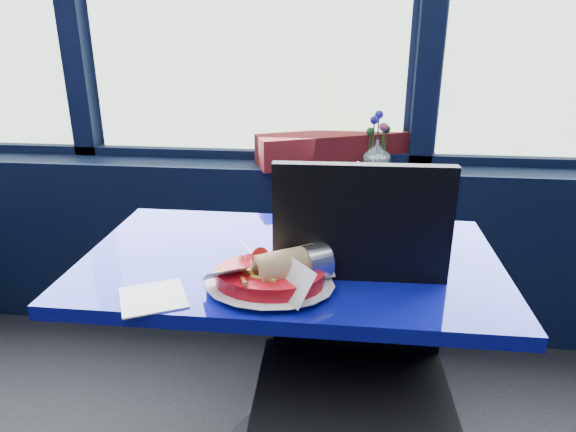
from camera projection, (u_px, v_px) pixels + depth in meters
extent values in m
cube|color=black|center=(248.00, 243.00, 2.46)|extent=(5.00, 0.26, 0.80)
cube|color=black|center=(248.00, 156.00, 2.39)|extent=(4.80, 0.08, 0.06)
cylinder|color=black|center=(290.00, 373.00, 1.64)|extent=(0.12, 0.12, 0.68)
cube|color=#0D1298|center=(290.00, 263.00, 1.50)|extent=(1.20, 0.70, 0.04)
cube|color=black|center=(353.00, 408.00, 1.24)|extent=(0.49, 0.49, 0.05)
cube|color=black|center=(359.00, 261.00, 1.35)|extent=(0.46, 0.05, 0.53)
cylinder|color=black|center=(278.00, 428.00, 1.54)|extent=(0.03, 0.03, 0.49)
cube|color=black|center=(342.00, 288.00, 1.96)|extent=(0.49, 0.49, 0.04)
cube|color=black|center=(357.00, 252.00, 1.70)|extent=(0.39, 0.11, 0.45)
cylinder|color=black|center=(391.00, 324.00, 2.14)|extent=(0.02, 0.02, 0.42)
cylinder|color=black|center=(377.00, 375.00, 1.83)|extent=(0.02, 0.02, 0.42)
cylinder|color=black|center=(311.00, 310.00, 2.25)|extent=(0.02, 0.02, 0.42)
cylinder|color=black|center=(284.00, 356.00, 1.94)|extent=(0.02, 0.02, 0.42)
cube|color=maroon|center=(332.00, 148.00, 2.28)|extent=(0.68, 0.42, 0.13)
imported|color=silver|center=(377.00, 155.00, 2.19)|extent=(0.14, 0.14, 0.12)
cylinder|color=#1E5919|center=(373.00, 146.00, 2.18)|extent=(0.01, 0.01, 0.19)
sphere|color=#261CA4|center=(374.00, 120.00, 2.14)|extent=(0.04, 0.04, 0.04)
cylinder|color=#1E5919|center=(382.00, 150.00, 2.17)|extent=(0.01, 0.01, 0.17)
sphere|color=#DD4173|center=(384.00, 127.00, 2.13)|extent=(0.04, 0.04, 0.04)
cylinder|color=#1E5919|center=(377.00, 143.00, 2.19)|extent=(0.01, 0.01, 0.21)
sphere|color=#261CA4|center=(379.00, 115.00, 2.15)|extent=(0.04, 0.04, 0.04)
cylinder|color=#1E5919|center=(369.00, 152.00, 2.20)|extent=(0.01, 0.01, 0.14)
sphere|color=#1E5919|center=(370.00, 132.00, 2.17)|extent=(0.04, 0.04, 0.04)
cylinder|color=#1E5919|center=(385.00, 151.00, 2.19)|extent=(0.01, 0.01, 0.16)
sphere|color=#1E5919|center=(386.00, 129.00, 2.16)|extent=(0.04, 0.04, 0.04)
cylinder|color=red|center=(270.00, 280.00, 1.31)|extent=(0.31, 0.31, 0.05)
cylinder|color=white|center=(270.00, 284.00, 1.31)|extent=(0.30, 0.30, 0.00)
cylinder|color=silver|center=(315.00, 262.00, 1.32)|extent=(0.10, 0.11, 0.09)
sphere|color=#56341D|center=(264.00, 268.00, 1.28)|extent=(0.06, 0.06, 0.06)
cylinder|color=red|center=(260.00, 257.00, 1.28)|extent=(0.07, 0.07, 0.01)
cylinder|color=red|center=(341.00, 209.00, 1.62)|extent=(0.06, 0.06, 0.18)
cone|color=red|center=(342.00, 173.00, 1.58)|extent=(0.04, 0.04, 0.06)
cylinder|color=navy|center=(345.00, 225.00, 1.56)|extent=(0.08, 0.08, 0.13)
cylinder|color=black|center=(346.00, 206.00, 1.53)|extent=(0.07, 0.07, 0.01)
cylinder|color=#FF356E|center=(350.00, 189.00, 1.51)|extent=(0.05, 0.05, 0.18)
cube|color=white|center=(153.00, 298.00, 1.27)|extent=(0.21, 0.21, 0.00)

